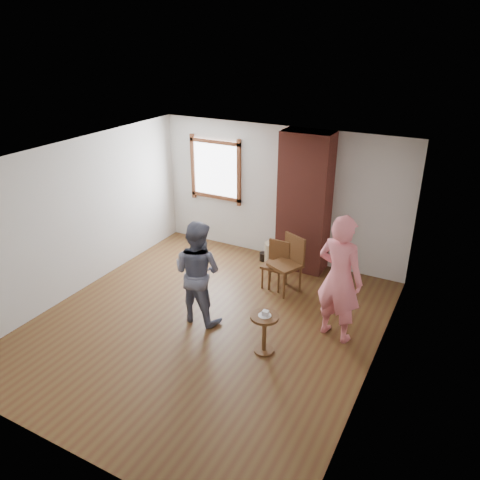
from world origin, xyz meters
name	(u,v)px	position (x,y,z in m)	size (l,w,h in m)	color
ground	(206,324)	(0.00, 0.00, 0.00)	(5.50, 5.50, 0.00)	brown
room_shell	(220,202)	(-0.06, 0.61, 1.81)	(5.04, 5.52, 2.62)	silver
brick_chimney	(305,203)	(0.60, 2.50, 1.30)	(0.90, 0.50, 2.60)	brown
stoneware_crock	(273,253)	(0.05, 2.40, 0.21)	(0.32, 0.32, 0.42)	tan
dark_pot	(263,257)	(-0.15, 2.40, 0.08)	(0.16, 0.16, 0.16)	black
dining_chair_left	(289,261)	(0.71, 1.58, 0.56)	(0.61, 0.61, 1.00)	brown
dining_chair_right	(276,262)	(0.46, 1.63, 0.46)	(0.39, 0.39, 0.83)	brown
side_table	(264,328)	(1.08, -0.19, 0.40)	(0.40, 0.40, 0.60)	brown
cake_plate	(265,315)	(1.08, -0.19, 0.60)	(0.18, 0.18, 0.01)	white
cake_slice	(265,313)	(1.09, -0.19, 0.64)	(0.08, 0.07, 0.06)	white
man	(198,272)	(-0.18, 0.10, 0.82)	(0.80, 0.62, 1.65)	#121734
person_pink	(339,279)	(1.85, 0.65, 0.96)	(0.70, 0.46, 1.93)	pink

